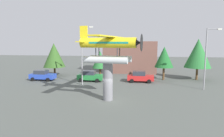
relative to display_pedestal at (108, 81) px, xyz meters
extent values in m
plane|color=#515651|center=(0.00, 0.00, -2.11)|extent=(140.00, 140.00, 0.00)
cylinder|color=slate|center=(0.00, 0.00, 0.00)|extent=(1.10, 1.10, 4.22)
cylinder|color=silver|center=(-0.13, -0.99, 2.46)|extent=(4.85, 1.32, 0.70)
cylinder|color=#333338|center=(1.12, -0.65, 3.26)|extent=(0.11, 0.11, 0.90)
cylinder|color=#333338|center=(-1.25, -0.34, 3.26)|extent=(0.11, 0.11, 0.90)
cylinder|color=silver|center=(0.13, 0.99, 2.46)|extent=(4.85, 1.32, 0.70)
cylinder|color=#333338|center=(1.25, 0.34, 3.26)|extent=(0.11, 0.11, 0.90)
cylinder|color=#333338|center=(-1.12, 0.65, 3.26)|extent=(0.11, 0.11, 0.90)
cylinder|color=yellow|center=(0.00, 0.00, 4.26)|extent=(6.29, 1.90, 1.10)
cube|color=teal|center=(0.20, -0.03, 4.26)|extent=(4.45, 1.70, 0.20)
cone|color=#262628|center=(3.22, -0.42, 4.26)|extent=(0.81, 0.96, 0.88)
cylinder|color=black|center=(3.62, -0.48, 4.26)|extent=(0.27, 1.79, 1.80)
cube|color=yellow|center=(0.40, -0.05, 4.87)|extent=(2.45, 10.45, 0.12)
cube|color=yellow|center=(-2.78, 0.37, 4.36)|extent=(1.06, 2.87, 0.10)
cube|color=yellow|center=(-2.78, 0.37, 5.46)|extent=(0.91, 0.24, 1.30)
cube|color=#2847B7|center=(-12.93, 9.56, -1.39)|extent=(4.20, 1.70, 0.80)
cube|color=#2D333D|center=(-13.18, 9.56, -0.67)|extent=(2.00, 1.56, 0.64)
cylinder|color=black|center=(-11.58, 8.66, -1.79)|extent=(0.64, 0.22, 0.64)
cylinder|color=black|center=(-11.58, 10.46, -1.79)|extent=(0.64, 0.22, 0.64)
cylinder|color=black|center=(-14.28, 8.66, -1.79)|extent=(0.64, 0.22, 0.64)
cylinder|color=black|center=(-14.28, 10.46, -1.79)|extent=(0.64, 0.22, 0.64)
cube|color=#237A38|center=(-4.72, 10.05, -1.39)|extent=(4.20, 1.70, 0.80)
cube|color=#2D333D|center=(-4.97, 10.05, -0.67)|extent=(2.00, 1.56, 0.64)
cylinder|color=black|center=(-3.37, 9.15, -1.79)|extent=(0.64, 0.22, 0.64)
cylinder|color=black|center=(-3.37, 10.95, -1.79)|extent=(0.64, 0.22, 0.64)
cylinder|color=black|center=(-6.07, 9.15, -1.79)|extent=(0.64, 0.22, 0.64)
cylinder|color=black|center=(-6.07, 10.95, -1.79)|extent=(0.64, 0.22, 0.64)
cube|color=red|center=(3.51, 10.61, -1.39)|extent=(4.20, 1.70, 0.80)
cube|color=#2D333D|center=(3.26, 10.61, -0.67)|extent=(2.00, 1.56, 0.64)
cylinder|color=black|center=(4.86, 9.71, -1.79)|extent=(0.64, 0.22, 0.64)
cylinder|color=black|center=(4.86, 11.51, -1.79)|extent=(0.64, 0.22, 0.64)
cylinder|color=black|center=(2.16, 9.71, -1.79)|extent=(0.64, 0.22, 0.64)
cylinder|color=black|center=(2.16, 11.51, -1.79)|extent=(0.64, 0.22, 0.64)
cylinder|color=gray|center=(-5.21, 7.17, 2.28)|extent=(0.18, 0.18, 8.78)
cylinder|color=gray|center=(-4.41, 7.17, 6.57)|extent=(1.60, 0.12, 0.12)
cube|color=silver|center=(-3.71, 7.17, 6.52)|extent=(0.50, 0.28, 0.20)
cylinder|color=gray|center=(12.08, 6.75, 2.02)|extent=(0.18, 0.18, 8.26)
cylinder|color=gray|center=(12.88, 6.75, 6.05)|extent=(1.60, 0.12, 0.12)
cube|color=silver|center=(13.58, 6.75, 6.00)|extent=(0.50, 0.28, 0.20)
cube|color=brown|center=(1.14, 22.00, 1.21)|extent=(11.00, 7.13, 6.64)
cylinder|color=brown|center=(-13.02, 14.37, -1.26)|extent=(0.36, 0.36, 1.70)
cone|color=#335B23|center=(-13.02, 14.37, 1.88)|extent=(4.12, 4.12, 4.57)
cylinder|color=brown|center=(-4.14, 14.98, -1.31)|extent=(0.36, 0.36, 1.61)
cone|color=#287033|center=(-4.14, 14.98, 1.12)|extent=(2.91, 2.91, 3.24)
cylinder|color=brown|center=(7.40, 13.29, -1.02)|extent=(0.36, 0.36, 2.18)
cone|color=#1E6028|center=(7.40, 13.29, 1.83)|extent=(3.18, 3.18, 3.53)
cylinder|color=brown|center=(13.07, 14.12, -1.04)|extent=(0.36, 0.36, 2.13)
cone|color=#287033|center=(13.07, 14.12, 2.47)|extent=(4.41, 4.41, 4.90)
camera|label=1|loc=(3.70, -20.85, 4.27)|focal=31.26mm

